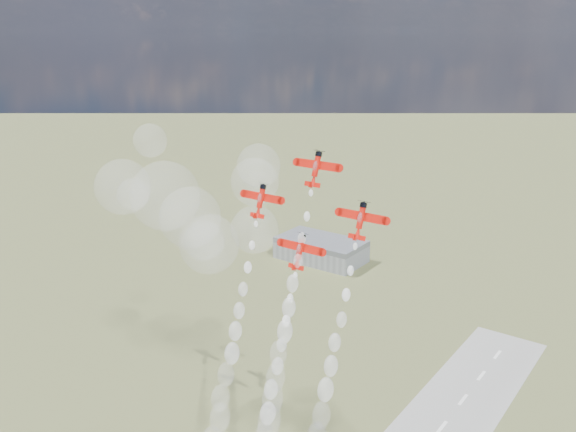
% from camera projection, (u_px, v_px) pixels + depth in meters
% --- Properties ---
extents(hangar, '(50.00, 28.00, 13.00)m').
position_uv_depth(hangar, '(321.00, 249.00, 358.71)').
color(hangar, gray).
rests_on(hangar, ground).
extents(plane_lead, '(12.50, 5.41, 8.61)m').
position_uv_depth(plane_lead, '(316.00, 168.00, 148.22)').
color(plane_lead, red).
rests_on(plane_lead, ground).
extents(plane_left, '(12.50, 5.41, 8.61)m').
position_uv_depth(plane_left, '(261.00, 200.00, 156.57)').
color(plane_left, red).
rests_on(plane_left, ground).
extents(plane_right, '(12.50, 5.41, 8.61)m').
position_uv_depth(plane_right, '(361.00, 220.00, 140.20)').
color(plane_right, red).
rests_on(plane_right, ground).
extents(plane_slot, '(12.50, 5.41, 8.61)m').
position_uv_depth(plane_slot, '(300.00, 251.00, 148.56)').
color(plane_slot, red).
rests_on(plane_slot, ground).
extents(smoke_trail_lead, '(5.21, 21.60, 57.06)m').
position_uv_depth(smoke_trail_lead, '(277.00, 374.00, 149.01)').
color(smoke_trail_lead, white).
rests_on(smoke_trail_lead, plane_lead).
extents(smoke_trail_left, '(5.62, 22.40, 57.55)m').
position_uv_depth(smoke_trail_left, '(222.00, 395.00, 157.59)').
color(smoke_trail_left, white).
rests_on(smoke_trail_left, plane_left).
extents(drifted_smoke_cloud, '(63.03, 37.63, 44.25)m').
position_uv_depth(drifted_smoke_cloud, '(188.00, 207.00, 191.74)').
color(drifted_smoke_cloud, white).
rests_on(drifted_smoke_cloud, ground).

